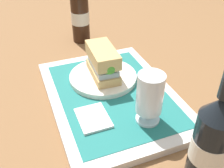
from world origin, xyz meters
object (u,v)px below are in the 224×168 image
(plate, at_px, (105,77))
(second_bottle, at_px, (80,14))
(beer_glass, at_px, (150,96))
(beer_bottle, at_px, (211,143))
(sandwich, at_px, (105,62))

(plate, height_order, second_bottle, second_bottle)
(beer_glass, height_order, beer_bottle, beer_bottle)
(sandwich, bearing_deg, plate, 180.00)
(sandwich, xyz_separation_m, beer_bottle, (0.36, 0.06, 0.03))
(sandwich, height_order, beer_bottle, beer_bottle)
(beer_glass, relative_size, second_bottle, 0.47)
(beer_bottle, bearing_deg, beer_glass, -170.89)
(plate, bearing_deg, beer_glass, 9.99)
(plate, relative_size, sandwich, 1.41)
(plate, distance_m, sandwich, 0.05)
(second_bottle, bearing_deg, sandwich, -3.52)
(beer_glass, distance_m, beer_bottle, 0.17)
(sandwich, xyz_separation_m, second_bottle, (-0.31, 0.02, 0.03))
(beer_glass, xyz_separation_m, second_bottle, (-0.50, -0.02, 0.01))
(beer_glass, bearing_deg, plate, -170.01)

